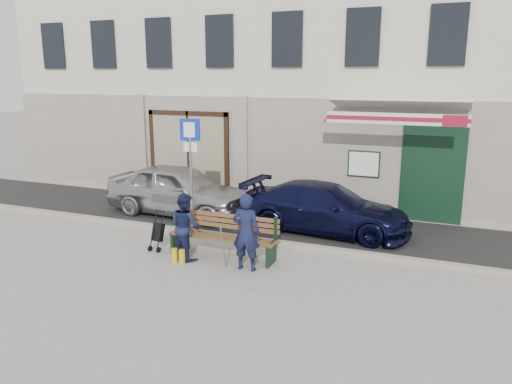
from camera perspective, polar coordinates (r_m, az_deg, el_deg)
The scene contains 11 objects.
ground at distance 10.66m, azimuth -5.45°, elevation -7.92°, with size 80.00×80.00×0.00m, color #9E9991.
asphalt_lane at distance 13.33m, azimuth 0.73°, elevation -3.48°, with size 60.00×3.20×0.01m, color #282828.
curb at distance 11.91m, azimuth -2.11°, elevation -5.27°, with size 60.00×0.18×0.12m, color #9E9384.
building at distance 17.89m, azimuth 7.39°, elevation 16.77°, with size 20.00×8.27×10.00m.
car_silver at distance 14.09m, azimuth -8.77°, elevation 0.26°, with size 1.68×4.18×1.43m, color #B4B4B9.
car_navy at distance 12.53m, azimuth 7.98°, elevation -1.82°, with size 1.71×4.20×1.22m, color black.
parking_sign at distance 12.21m, azimuth -7.48°, elevation 4.02°, with size 0.52×0.08×2.82m.
bench at distance 10.76m, azimuth -4.05°, elevation -5.09°, with size 2.40×1.17×0.98m.
man at distance 9.95m, azimuth -1.13°, elevation -4.61°, with size 0.58×0.38×1.58m, color #131736.
woman at distance 10.68m, azimuth -8.10°, elevation -3.90°, with size 0.69×0.54×1.43m, color #151B3A.
stroller at distance 11.40m, azimuth -11.16°, elevation -4.62°, with size 0.30×0.39×0.89m.
Camera 1 is at (4.67, -8.78, 3.83)m, focal length 35.00 mm.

